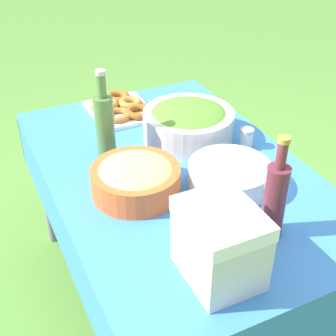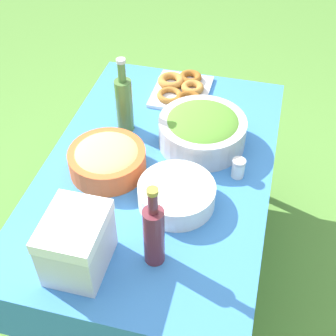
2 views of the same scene
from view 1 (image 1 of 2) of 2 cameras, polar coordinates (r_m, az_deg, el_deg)
ground_plane at (r=2.12m, az=0.79°, el=-15.84°), size 14.00×14.00×0.00m
picnic_table at (r=1.71m, az=0.94°, el=-2.67°), size 1.36×0.87×0.69m
salad_bowl at (r=1.81m, az=2.49°, el=5.59°), size 0.35×0.35×0.14m
pasta_bowl at (r=1.52m, az=-3.97°, el=-1.19°), size 0.29×0.29×0.11m
donut_platter at (r=2.04m, az=-5.80°, el=7.31°), size 0.31×0.26×0.05m
plate_stack at (r=1.56m, az=7.49°, el=-0.96°), size 0.28×0.28×0.08m
olive_oil_bottle at (r=1.68m, az=-7.72°, el=5.30°), size 0.07×0.07×0.33m
wine_bottle at (r=1.35m, az=12.89°, el=-3.54°), size 0.07×0.07×0.32m
cooler_box at (r=1.21m, az=6.33°, el=-9.15°), size 0.22×0.18×0.21m
salt_shaker at (r=1.79m, az=9.54°, el=3.61°), size 0.05×0.05×0.08m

